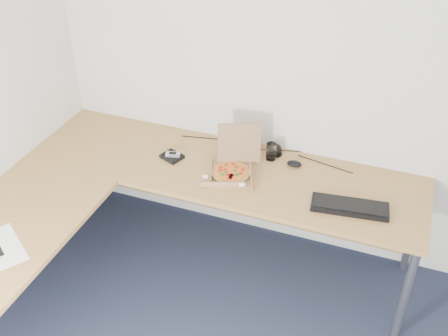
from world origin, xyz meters
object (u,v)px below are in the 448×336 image
at_px(desk, 146,200).
at_px(drinking_glass, 271,151).
at_px(wallet, 172,156).
at_px(pizza_box, 232,170).
at_px(keyboard, 350,207).

xyz_separation_m(desk, drinking_glass, (0.57, 0.63, 0.09)).
height_order(desk, wallet, wallet).
relative_size(desk, drinking_glass, 21.79).
height_order(pizza_box, wallet, pizza_box).
height_order(drinking_glass, keyboard, drinking_glass).
distance_m(desk, wallet, 0.42).
height_order(desk, pizza_box, pizza_box).
relative_size(keyboard, wallet, 3.34).
distance_m(desk, pizza_box, 0.55).
relative_size(pizza_box, wallet, 2.41).
xyz_separation_m(drinking_glass, keyboard, (0.56, -0.33, -0.04)).
bearing_deg(drinking_glass, desk, -132.51).
xyz_separation_m(drinking_glass, wallet, (-0.60, -0.21, -0.05)).
distance_m(drinking_glass, keyboard, 0.65).
bearing_deg(keyboard, drinking_glass, 142.51).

